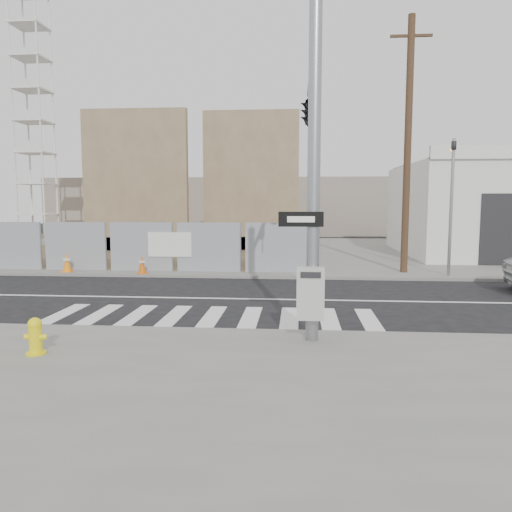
# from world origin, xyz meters

# --- Properties ---
(ground) EXTENTS (100.00, 100.00, 0.00)m
(ground) POSITION_xyz_m (0.00, 0.00, 0.00)
(ground) COLOR black
(ground) RESTS_ON ground
(sidewalk_far) EXTENTS (50.00, 20.00, 0.12)m
(sidewalk_far) POSITION_xyz_m (0.00, 14.00, 0.06)
(sidewalk_far) COLOR slate
(sidewalk_far) RESTS_ON ground
(signal_pole) EXTENTS (0.96, 5.87, 7.00)m
(signal_pole) POSITION_xyz_m (2.49, -2.05, 4.78)
(signal_pole) COLOR gray
(signal_pole) RESTS_ON sidewalk_near
(far_signal_pole) EXTENTS (0.16, 0.20, 5.60)m
(far_signal_pole) POSITION_xyz_m (8.00, 4.60, 3.48)
(far_signal_pole) COLOR gray
(far_signal_pole) RESTS_ON sidewalk_far
(chain_link_fence) EXTENTS (24.60, 0.04, 2.00)m
(chain_link_fence) POSITION_xyz_m (-10.00, 5.00, 1.12)
(chain_link_fence) COLOR gray
(chain_link_fence) RESTS_ON sidewalk_far
(concrete_wall_left) EXTENTS (6.00, 1.30, 8.00)m
(concrete_wall_left) POSITION_xyz_m (-7.00, 13.08, 3.38)
(concrete_wall_left) COLOR brown
(concrete_wall_left) RESTS_ON sidewalk_far
(concrete_wall_right) EXTENTS (5.50, 1.30, 8.00)m
(concrete_wall_right) POSITION_xyz_m (-0.50, 14.08, 3.38)
(concrete_wall_right) COLOR brown
(concrete_wall_right) RESTS_ON sidewalk_far
(crane_tower) EXTENTS (2.60, 2.60, 18.15)m
(crane_tower) POSITION_xyz_m (-15.00, 17.00, 9.02)
(crane_tower) COLOR slate
(crane_tower) RESTS_ON sidewalk_far
(utility_pole_right) EXTENTS (1.60, 0.28, 10.00)m
(utility_pole_right) POSITION_xyz_m (6.50, 5.50, 5.20)
(utility_pole_right) COLOR #463120
(utility_pole_right) RESTS_ON sidewalk_far
(fire_hydrant) EXTENTS (0.49, 0.49, 0.70)m
(fire_hydrant) POSITION_xyz_m (-2.70, -6.20, 0.46)
(fire_hydrant) COLOR yellow
(fire_hydrant) RESTS_ON sidewalk_near
(traffic_cone_c) EXTENTS (0.46, 0.46, 0.79)m
(traffic_cone_c) POSITION_xyz_m (-7.12, 4.43, 0.50)
(traffic_cone_c) COLOR orange
(traffic_cone_c) RESTS_ON sidewalk_far
(traffic_cone_d) EXTENTS (0.46, 0.46, 0.73)m
(traffic_cone_d) POSITION_xyz_m (-3.94, 4.22, 0.47)
(traffic_cone_d) COLOR #D65B0B
(traffic_cone_d) RESTS_ON sidewalk_far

